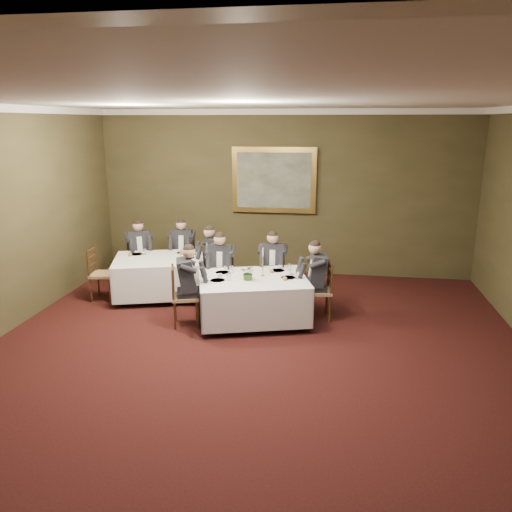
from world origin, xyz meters
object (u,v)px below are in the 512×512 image
(table_second, at_px, (160,274))
(chair_sec_endleft, at_px, (103,285))
(chair_sec_backright, at_px, (184,269))
(chair_main_endleft, at_px, (185,308))
(diner_main_endleft, at_px, (185,295))
(diner_sec_backright, at_px, (183,258))
(chair_main_backleft, at_px, (221,289))
(chair_sec_backleft, at_px, (140,270))
(diner_sec_endright, at_px, (214,269))
(diner_sec_backleft, at_px, (139,260))
(diner_main_backleft, at_px, (221,277))
(chair_main_backright, at_px, (273,287))
(diner_main_backright, at_px, (273,275))
(centerpiece, at_px, (249,272))
(candlestick, at_px, (263,265))
(diner_main_endright, at_px, (318,290))
(table_main, at_px, (253,296))
(chair_main_endright, at_px, (318,302))
(chair_sec_endright, at_px, (215,280))
(painting, at_px, (274,180))

(table_second, bearing_deg, chair_sec_endleft, -163.76)
(chair_sec_backright, bearing_deg, chair_main_endleft, 103.73)
(diner_main_endleft, bearing_deg, diner_sec_backright, -179.78)
(chair_main_backleft, relative_size, chair_sec_backleft, 1.00)
(diner_sec_endright, bearing_deg, diner_sec_backleft, 54.95)
(diner_sec_backleft, height_order, chair_sec_backright, diner_sec_backleft)
(diner_main_backleft, distance_m, diner_sec_backleft, 2.11)
(chair_main_backright, xyz_separation_m, diner_main_endleft, (-1.28, -1.31, 0.23))
(diner_main_backleft, xyz_separation_m, chair_main_endleft, (-0.37, -1.04, -0.23))
(chair_main_backright, xyz_separation_m, diner_main_backright, (0.00, -0.01, 0.23))
(chair_main_endleft, bearing_deg, centerpiece, 82.72)
(candlestick, bearing_deg, diner_main_endright, 10.89)
(chair_main_endleft, height_order, candlestick, candlestick)
(table_main, distance_m, diner_main_backleft, 1.02)
(chair_main_backleft, relative_size, diner_sec_endright, 0.74)
(centerpiece, bearing_deg, diner_sec_backleft, 145.59)
(chair_main_backleft, relative_size, chair_main_backright, 1.00)
(chair_main_backright, distance_m, diner_sec_backleft, 2.90)
(chair_main_backleft, distance_m, chair_main_endleft, 1.12)
(chair_main_backleft, height_order, chair_main_endleft, same)
(diner_main_backright, height_order, chair_main_endleft, diner_main_backright)
(chair_main_endright, height_order, diner_main_endright, diner_main_endright)
(chair_main_backright, xyz_separation_m, diner_sec_endright, (-1.16, 0.23, 0.23))
(table_second, relative_size, chair_sec_backleft, 1.95)
(table_second, height_order, chair_main_backright, chair_main_backright)
(chair_main_backleft, distance_m, chair_sec_endright, 0.55)
(table_main, relative_size, painting, 1.16)
(diner_main_backright, bearing_deg, diner_main_endleft, 42.87)
(chair_sec_endright, relative_size, chair_sec_endleft, 1.00)
(table_main, height_order, painting, painting)
(candlestick, relative_size, painting, 0.28)
(diner_main_backleft, bearing_deg, centerpiece, 123.29)
(chair_sec_endright, relative_size, diner_sec_endright, 0.74)
(chair_main_backright, distance_m, diner_main_endright, 1.13)
(chair_sec_endleft, bearing_deg, diner_sec_backright, 130.01)
(diner_main_endright, relative_size, diner_sec_endright, 1.00)
(chair_sec_backleft, bearing_deg, table_main, 116.63)
(table_second, xyz_separation_m, painting, (1.95, 1.91, 1.59))
(chair_main_endleft, xyz_separation_m, diner_sec_endright, (0.13, 1.55, 0.23))
(diner_main_backleft, bearing_deg, table_second, -13.63)
(diner_main_endright, height_order, centerpiece, diner_main_endright)
(chair_sec_endright, height_order, diner_sec_endright, diner_sec_endright)
(table_second, relative_size, diner_main_backright, 1.45)
(diner_main_endleft, xyz_separation_m, centerpiece, (1.02, 0.18, 0.39))
(table_second, bearing_deg, chair_main_endleft, -55.29)
(diner_sec_backright, distance_m, centerpiece, 2.66)
(diner_main_backleft, height_order, chair_main_backright, diner_main_backleft)
(diner_main_endleft, relative_size, diner_sec_backleft, 1.00)
(table_main, xyz_separation_m, chair_sec_backleft, (-2.62, 1.64, -0.17))
(chair_main_endright, xyz_separation_m, chair_sec_backright, (-2.83, 1.58, 0.00))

